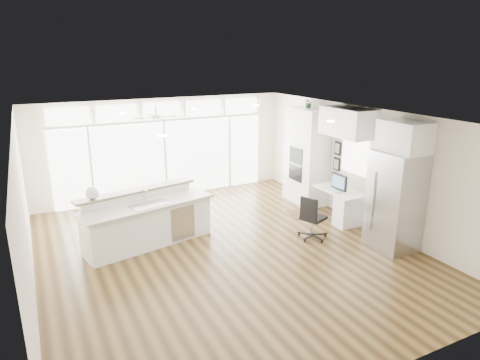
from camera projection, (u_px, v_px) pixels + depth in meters
name	position (u px, v px, depth m)	size (l,w,h in m)	color
floor	(226.00, 251.00, 8.63)	(7.00, 8.00, 0.02)	#3C2912
ceiling	(225.00, 117.00, 7.86)	(7.00, 8.00, 0.02)	white
wall_back	(164.00, 148.00, 11.66)	(7.00, 0.04, 2.70)	white
wall_front	(375.00, 283.00, 4.82)	(7.00, 0.04, 2.70)	white
wall_left	(24.00, 217.00, 6.73)	(0.04, 8.00, 2.70)	white
wall_right	(364.00, 167.00, 9.75)	(0.04, 8.00, 2.70)	white
glass_wall	(165.00, 159.00, 11.70)	(5.80, 0.06, 2.08)	white
transom_row	(163.00, 110.00, 11.32)	(5.90, 0.06, 0.40)	white
desk_window	(355.00, 155.00, 9.93)	(0.04, 0.85, 0.85)	white
ceiling_fan	(156.00, 113.00, 10.10)	(1.16, 1.16, 0.32)	silver
recessed_lights	(220.00, 117.00, 8.03)	(3.40, 3.00, 0.02)	white
oven_cabinet	(306.00, 156.00, 11.18)	(0.64, 1.20, 2.50)	white
desk_nook	(340.00, 205.00, 10.13)	(0.72, 1.30, 0.76)	white
upper_cabinets	(347.00, 122.00, 9.58)	(0.64, 1.30, 0.64)	white
refrigerator	(395.00, 201.00, 8.53)	(0.76, 0.90, 2.00)	#ADADB2
fridge_cabinet	(405.00, 137.00, 8.18)	(0.64, 0.90, 0.60)	white
framed_photos	(337.00, 156.00, 10.51)	(0.06, 0.22, 0.80)	black
kitchen_island	(148.00, 220.00, 8.79)	(2.75, 1.04, 1.09)	white
rug	(307.00, 213.00, 10.64)	(0.84, 0.61, 0.01)	#362111
office_chair	(313.00, 217.00, 9.10)	(0.49, 0.46, 0.95)	black
fishbowl	(92.00, 193.00, 8.32)	(0.26, 0.26, 0.26)	silver
monitor	(339.00, 182.00, 9.92)	(0.08, 0.50, 0.41)	black
keyboard	(333.00, 191.00, 9.91)	(0.13, 0.34, 0.02)	white
potted_plant	(309.00, 104.00, 10.79)	(0.24, 0.27, 0.21)	#285323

